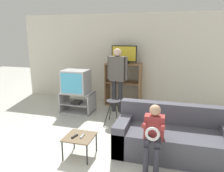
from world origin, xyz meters
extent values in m
cube|color=silver|center=(0.00, 3.93, 1.30)|extent=(6.40, 0.06, 2.60)
cube|color=#A8A8AD|center=(-0.93, 2.73, 0.01)|extent=(0.83, 0.58, 0.02)
cube|color=#A8A8AD|center=(-0.93, 2.73, 0.24)|extent=(0.80, 0.58, 0.02)
cube|color=#A8A8AD|center=(-0.93, 2.73, 0.52)|extent=(0.83, 0.58, 0.02)
cube|color=#A8A8AD|center=(-1.33, 2.73, 0.26)|extent=(0.03, 0.58, 0.53)
cube|color=#A8A8AD|center=(-0.53, 2.73, 0.26)|extent=(0.03, 0.58, 0.53)
cube|color=black|center=(-0.93, 2.66, 0.27)|extent=(0.24, 0.28, 0.05)
cube|color=#B2B2B7|center=(-0.95, 2.71, 0.82)|extent=(0.65, 0.56, 0.59)
cube|color=#4CB7E0|center=(-0.95, 2.43, 0.82)|extent=(0.57, 0.01, 0.51)
cube|color=#8E6642|center=(-0.38, 3.63, 0.61)|extent=(0.03, 0.47, 1.21)
cube|color=#8E6642|center=(0.59, 3.63, 0.61)|extent=(0.03, 0.47, 1.21)
cube|color=#8E6642|center=(0.11, 3.63, 0.02)|extent=(0.95, 0.47, 0.03)
cube|color=#8E6642|center=(0.11, 3.63, 0.67)|extent=(0.95, 0.47, 0.03)
cube|color=#8E6642|center=(0.11, 3.63, 1.20)|extent=(0.95, 0.47, 0.03)
cube|color=#9E7A4C|center=(-0.07, 3.56, 0.79)|extent=(0.18, 0.04, 0.22)
cube|color=black|center=(0.12, 3.63, 1.23)|extent=(0.25, 0.20, 0.04)
cube|color=black|center=(0.12, 3.63, 1.48)|extent=(0.71, 0.04, 0.46)
cube|color=yellow|center=(0.12, 3.60, 1.48)|extent=(0.66, 0.01, 0.41)
cylinder|color=black|center=(0.11, 2.04, 0.27)|extent=(0.15, 0.20, 0.55)
cylinder|color=black|center=(0.32, 2.04, 0.27)|extent=(0.15, 0.20, 0.55)
cylinder|color=black|center=(0.11, 2.30, 0.27)|extent=(0.15, 0.20, 0.55)
cylinder|color=black|center=(0.32, 2.30, 0.27)|extent=(0.15, 0.20, 0.55)
cylinder|color=#333338|center=(0.22, 2.17, 0.55)|extent=(0.33, 0.33, 0.02)
cube|color=brown|center=(0.03, 0.70, 0.35)|extent=(0.48, 0.48, 0.02)
cylinder|color=black|center=(-0.18, 0.49, 0.17)|extent=(0.02, 0.02, 0.34)
cylinder|color=black|center=(0.25, 0.49, 0.17)|extent=(0.02, 0.02, 0.34)
cylinder|color=black|center=(-0.18, 0.92, 0.17)|extent=(0.02, 0.02, 0.34)
cylinder|color=black|center=(0.25, 0.92, 0.17)|extent=(0.02, 0.02, 0.34)
cube|color=black|center=(-0.04, 0.66, 0.37)|extent=(0.07, 0.15, 0.02)
cube|color=gray|center=(0.08, 0.70, 0.37)|extent=(0.04, 0.14, 0.02)
cube|color=#4C4C56|center=(1.54, 1.17, 0.22)|extent=(1.94, 0.87, 0.44)
cube|color=#4C4C56|center=(1.54, 1.50, 0.63)|extent=(1.94, 0.20, 0.37)
cube|color=#4C4C56|center=(0.68, 1.17, 0.28)|extent=(0.22, 0.87, 0.56)
cylinder|color=#2D2D33|center=(0.00, 3.00, 0.42)|extent=(0.11, 0.11, 0.84)
cylinder|color=#2D2D33|center=(0.17, 3.00, 0.42)|extent=(0.11, 0.11, 0.84)
cube|color=#5B5651|center=(0.08, 3.00, 1.15)|extent=(0.38, 0.20, 0.63)
cylinder|color=#5B5651|center=(-0.14, 3.00, 1.17)|extent=(0.08, 0.08, 0.60)
cylinder|color=#5B5651|center=(0.31, 3.00, 1.17)|extent=(0.08, 0.08, 0.60)
sphere|color=beige|center=(0.08, 3.00, 1.57)|extent=(0.20, 0.20, 0.20)
cylinder|color=#2D2D38|center=(1.17, 0.49, 0.22)|extent=(0.08, 0.08, 0.44)
cylinder|color=#2D2D38|center=(1.32, 0.49, 0.22)|extent=(0.08, 0.08, 0.44)
cylinder|color=#2D2D38|center=(1.17, 0.64, 0.49)|extent=(0.09, 0.30, 0.09)
cylinder|color=#2D2D38|center=(1.32, 0.64, 0.49)|extent=(0.09, 0.30, 0.09)
cube|color=#993333|center=(1.24, 0.79, 0.63)|extent=(0.30, 0.17, 0.38)
cylinder|color=#993333|center=(1.11, 0.66, 0.71)|extent=(0.06, 0.31, 0.14)
cylinder|color=#993333|center=(1.38, 0.66, 0.71)|extent=(0.06, 0.31, 0.14)
sphere|color=tan|center=(1.24, 0.79, 0.91)|extent=(0.17, 0.17, 0.17)
torus|color=silver|center=(1.24, 0.51, 0.65)|extent=(0.21, 0.04, 0.21)
camera|label=1|loc=(1.47, -2.37, 2.03)|focal=35.00mm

